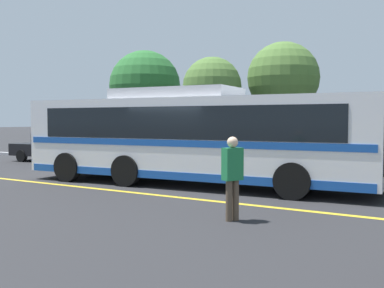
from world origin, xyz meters
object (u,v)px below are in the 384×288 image
(transit_bus, at_px, (192,136))
(parked_car_1, at_px, (163,151))
(parked_car_2, at_px, (278,156))
(pedestrian_0, at_px, (232,173))
(parked_car_0, at_px, (55,147))
(tree_2, at_px, (283,78))
(tree_0, at_px, (145,86))
(tree_3, at_px, (212,87))

(transit_bus, bearing_deg, parked_car_1, -139.10)
(transit_bus, distance_m, parked_car_1, 5.17)
(parked_car_2, relative_size, pedestrian_0, 2.40)
(parked_car_0, bearing_deg, tree_2, -61.07)
(pedestrian_0, height_order, tree_2, tree_2)
(parked_car_0, xyz_separation_m, tree_0, (1.03, 6.17, 3.44))
(parked_car_2, xyz_separation_m, pedestrian_0, (1.84, -7.60, 0.25))
(tree_3, bearing_deg, parked_car_2, -35.30)
(parked_car_1, relative_size, parked_car_2, 1.00)
(transit_bus, bearing_deg, parked_car_0, -112.72)
(tree_3, bearing_deg, parked_car_0, -153.91)
(parked_car_1, xyz_separation_m, tree_0, (-5.49, 5.94, 3.41))
(parked_car_0, distance_m, parked_car_1, 6.52)
(tree_2, relative_size, tree_3, 1.18)
(pedestrian_0, xyz_separation_m, tree_0, (-12.53, 13.52, 3.15))
(tree_3, bearing_deg, tree_2, 49.47)
(tree_0, bearing_deg, tree_2, 1.92)
(tree_0, distance_m, tree_2, 8.65)
(transit_bus, distance_m, tree_3, 7.78)
(transit_bus, xyz_separation_m, parked_car_2, (1.59, 3.61, -0.85))
(transit_bus, xyz_separation_m, tree_3, (-3.00, 6.86, 2.12))
(parked_car_0, bearing_deg, parked_car_1, -92.83)
(tree_0, bearing_deg, parked_car_1, -47.28)
(pedestrian_0, height_order, tree_0, tree_0)
(parked_car_1, height_order, pedestrian_0, pedestrian_0)
(parked_car_0, relative_size, parked_car_1, 1.13)
(transit_bus, height_order, tree_2, tree_2)
(parked_car_2, bearing_deg, tree_3, 59.57)
(transit_bus, bearing_deg, tree_2, 178.37)
(parked_car_1, distance_m, tree_2, 7.81)
(parked_car_1, relative_size, tree_2, 0.70)
(parked_car_0, relative_size, tree_2, 0.78)
(parked_car_0, xyz_separation_m, tree_3, (7.14, 3.49, 3.00))
(parked_car_0, relative_size, tree_0, 0.76)
(pedestrian_0, bearing_deg, parked_car_1, 70.27)
(tree_0, bearing_deg, tree_3, -23.63)
(parked_car_2, distance_m, tree_3, 6.35)
(transit_bus, relative_size, tree_3, 2.33)
(tree_2, xyz_separation_m, tree_3, (-2.53, -2.96, -0.54))
(parked_car_0, relative_size, parked_car_2, 1.13)
(transit_bus, relative_size, parked_car_2, 2.84)
(parked_car_1, bearing_deg, tree_3, 166.40)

